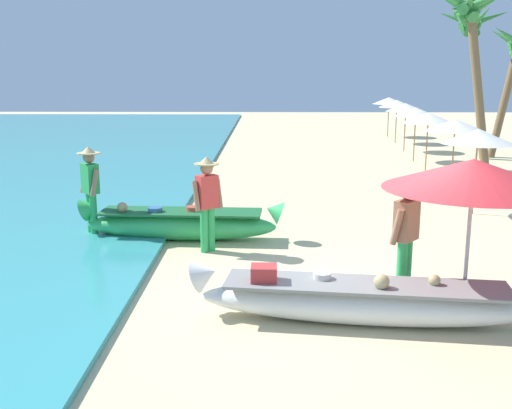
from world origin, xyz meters
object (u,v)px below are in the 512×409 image
object	(u,v)px
palm_tree_leaning_seaward	(473,39)
palm_tree_mid_cluster	(472,21)
person_vendor_hatted	(207,197)
boat_green_midground	(181,224)
person_vendor_assistant	(90,185)
patio_umbrella_large	(473,175)
boat_white_foreground	(364,301)
person_tourist_customer	(406,237)

from	to	relation	value
palm_tree_leaning_seaward	palm_tree_mid_cluster	xyz separation A→B (m)	(-0.90, -2.48, 0.42)
palm_tree_mid_cluster	person_vendor_hatted	bearing A→B (deg)	-128.29
person_vendor_hatted	boat_green_midground	bearing A→B (deg)	127.15
person_vendor_assistant	palm_tree_mid_cluster	world-z (taller)	palm_tree_mid_cluster
person_vendor_hatted	patio_umbrella_large	world-z (taller)	patio_umbrella_large
person_vendor_hatted	palm_tree_mid_cluster	size ratio (longest dim) A/B	0.30
boat_white_foreground	palm_tree_leaning_seaward	size ratio (longest dim) A/B	0.84
patio_umbrella_large	palm_tree_mid_cluster	bearing A→B (deg)	72.82
boat_white_foreground	palm_tree_mid_cluster	world-z (taller)	palm_tree_mid_cluster
person_vendor_assistant	boat_white_foreground	bearing A→B (deg)	-40.86
person_tourist_customer	palm_tree_leaning_seaward	bearing A→B (deg)	69.37
person_tourist_customer	palm_tree_mid_cluster	world-z (taller)	palm_tree_mid_cluster
person_vendor_assistant	patio_umbrella_large	xyz separation A→B (m)	(5.96, -3.76, 0.86)
person_vendor_hatted	palm_tree_leaning_seaward	bearing A→B (deg)	55.00
boat_green_midground	palm_tree_mid_cluster	world-z (taller)	palm_tree_mid_cluster
person_tourist_customer	person_vendor_assistant	distance (m)	6.22
person_vendor_assistant	palm_tree_leaning_seaward	xyz separation A→B (m)	(10.66, 11.01, 3.25)
boat_white_foreground	palm_tree_mid_cluster	distance (m)	14.24
boat_green_midground	person_vendor_assistant	xyz separation A→B (m)	(-1.73, 0.11, 0.72)
person_vendor_assistant	palm_tree_leaning_seaward	size ratio (longest dim) A/B	0.33
palm_tree_mid_cluster	person_vendor_assistant	bearing A→B (deg)	-138.84
boat_green_midground	patio_umbrella_large	xyz separation A→B (m)	(4.23, -3.65, 1.58)
person_tourist_customer	palm_tree_leaning_seaward	distance (m)	15.67
boat_white_foreground	palm_tree_leaning_seaward	xyz separation A→B (m)	(6.04, 15.01, 3.99)
boat_green_midground	palm_tree_leaning_seaward	world-z (taller)	palm_tree_leaning_seaward
boat_white_foreground	person_tourist_customer	distance (m)	1.15
person_tourist_customer	patio_umbrella_large	bearing A→B (deg)	-32.12
boat_white_foreground	palm_tree_leaning_seaward	bearing A→B (deg)	68.07
boat_green_midground	person_vendor_assistant	distance (m)	1.88
person_vendor_assistant	patio_umbrella_large	world-z (taller)	patio_umbrella_large
person_tourist_customer	person_vendor_assistant	world-z (taller)	person_vendor_assistant
person_vendor_hatted	person_tourist_customer	distance (m)	3.82
person_tourist_customer	boat_green_midground	bearing A→B (deg)	137.70
palm_tree_leaning_seaward	palm_tree_mid_cluster	distance (m)	2.67
patio_umbrella_large	palm_tree_leaning_seaward	size ratio (longest dim) A/B	0.42
boat_white_foreground	person_vendor_hatted	bearing A→B (deg)	126.50
boat_white_foreground	boat_green_midground	size ratio (longest dim) A/B	1.16
boat_green_midground	patio_umbrella_large	world-z (taller)	patio_umbrella_large
boat_white_foreground	patio_umbrella_large	world-z (taller)	patio_umbrella_large
person_tourist_customer	palm_tree_leaning_seaward	world-z (taller)	palm_tree_leaning_seaward
person_vendor_hatted	person_tourist_customer	world-z (taller)	person_vendor_hatted
patio_umbrella_large	palm_tree_leaning_seaward	xyz separation A→B (m)	(4.70, 14.78, 2.39)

